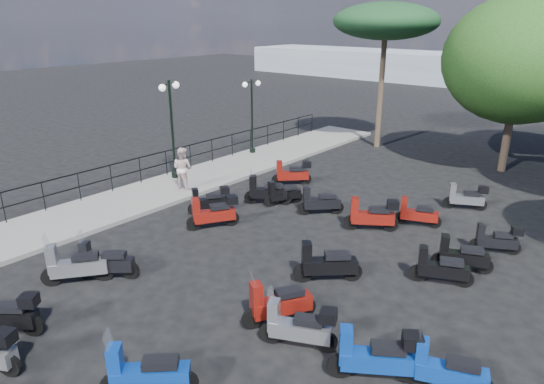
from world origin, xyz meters
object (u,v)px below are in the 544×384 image
Objects in this scene: lamp_post_1 at (172,123)px; scooter_9 at (213,213)px; scooter_3 at (210,201)px; pine_2 at (386,22)px; lamp_post_2 at (252,111)px; scooter_8 at (75,266)px; scooter_20 at (278,304)px; scooter_1 at (4,315)px; scooter_17 at (372,215)px; scooter_15 at (326,264)px; scooter_21 at (299,327)px; scooter_26 at (376,356)px; scooter_11 at (320,202)px; scooter_29 at (497,240)px; scooter_14 at (146,374)px; scooter_27 at (447,371)px; scooter_22 at (461,256)px; scooter_2 at (105,263)px; scooter_23 at (466,197)px; pedestrian_far at (182,168)px; scooter_16 at (417,214)px; scooter_10 at (266,192)px; broadleaf_tree at (520,60)px; scooter_4 at (283,194)px; scooter_5 at (292,173)px; scooter_32 at (440,268)px.

lamp_post_1 reaches higher than scooter_9.
scooter_3 is 13.81m from pine_2.
lamp_post_2 is 2.40× the size of scooter_8.
scooter_20 is (10.18, -10.40, -1.76)m from lamp_post_2.
scooter_17 is at bearing -56.58° from scooter_1.
scooter_21 is at bearing 159.96° from scooter_15.
scooter_15 is 16.13m from pine_2.
scooter_17 is 1.00× the size of scooter_26.
scooter_11 is 0.99× the size of scooter_29.
scooter_29 is at bearing -60.98° from scooter_14.
scooter_27 is at bearing -127.65° from scooter_8.
scooter_15 is at bearing 114.52° from scooter_22.
scooter_14 is (4.67, -6.16, -0.03)m from scooter_9.
scooter_17 reaches higher than scooter_2.
scooter_23 is (1.04, 7.63, -0.05)m from scooter_15.
pedestrian_far reaches higher than scooter_16.
scooter_1 is at bearing 132.76° from scooter_23.
lamp_post_2 is at bearing -15.86° from scooter_20.
scooter_10 is 8.03m from scooter_29.
lamp_post_1 is 2.79× the size of scooter_16.
lamp_post_2 is 12.24m from broadleaf_tree.
pine_2 is at bearing -54.04° from scooter_9.
scooter_4 is 7.47m from scooter_29.
scooter_5 is 0.88× the size of scooter_10.
scooter_27 is at bearing -173.70° from scooter_16.
lamp_post_2 reaches higher than scooter_11.
scooter_1 reaches higher than scooter_27.
scooter_2 reaches higher than scooter_16.
scooter_11 is 5.55m from scooter_32.
lamp_post_2 reaches higher than scooter_5.
scooter_22 is (6.72, 9.40, -0.06)m from scooter_1.
scooter_10 is at bearing -173.91° from pedestrian_far.
scooter_5 is 11.77m from scooter_26.
scooter_3 is 0.89× the size of scooter_22.
broadleaf_tree is at bearing -23.33° from scooter_23.
scooter_8 is 1.04× the size of scooter_15.
scooter_2 is at bearing 65.13° from scooter_26.
scooter_2 reaches higher than scooter_5.
scooter_1 is 1.02× the size of scooter_23.
scooter_32 is at bearing 165.99° from scooter_23.
lamp_post_1 reaches higher than scooter_20.
pine_2 reaches higher than scooter_10.
scooter_4 is at bearing -40.76° from scooter_2.
scooter_14 is 10.72m from scooter_16.
scooter_20 reaches higher than scooter_23.
scooter_3 is 9.52m from scooter_29.
scooter_20 reaches higher than scooter_11.
scooter_26 is 0.22× the size of pine_2.
pedestrian_far is 10.92m from scooter_23.
broadleaf_tree reaches higher than scooter_10.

